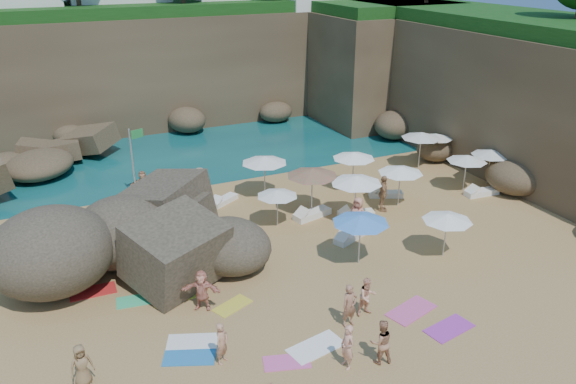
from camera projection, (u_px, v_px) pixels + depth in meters
name	position (u px, v px, depth m)	size (l,w,h in m)	color
ground	(275.00, 270.00, 23.19)	(120.00, 120.00, 0.00)	tan
seawater	(135.00, 106.00, 48.24)	(120.00, 120.00, 0.00)	#0C4751
cliff_back	(169.00, 67.00, 43.27)	(44.00, 8.00, 8.00)	brown
cliff_right	(498.00, 91.00, 35.64)	(8.00, 30.00, 8.00)	brown
cliff_corner	(369.00, 63.00, 44.89)	(10.00, 12.00, 8.00)	brown
rock_outcrop	(121.00, 272.00, 23.07)	(8.89, 6.67, 3.55)	brown
flag_pole	(134.00, 155.00, 28.89)	(0.75, 0.29, 3.92)	silver
parasol_0	(277.00, 193.00, 26.32)	(1.97, 1.97, 1.86)	silver
parasol_1	(264.00, 160.00, 29.38)	(2.44, 2.44, 2.30)	silver
parasol_2	(467.00, 158.00, 30.28)	(2.16, 2.16, 2.04)	silver
parasol_3	(436.00, 136.00, 34.35)	(2.03, 2.03, 1.92)	silver
parasol_4	(401.00, 170.00, 28.37)	(2.29, 2.29, 2.17)	silver
parasol_5	(354.00, 155.00, 30.29)	(2.32, 2.32, 2.20)	silver
parasol_6	(312.00, 172.00, 27.40)	(2.56, 2.56, 2.42)	silver
parasol_7	(421.00, 135.00, 33.50)	(2.38, 2.38, 2.25)	silver
parasol_8	(491.00, 152.00, 31.15)	(2.17, 2.17, 2.05)	silver
parasol_9	(447.00, 217.00, 23.58)	(2.13, 2.13, 2.01)	silver
parasol_10	(361.00, 219.00, 22.93)	(2.38, 2.38, 2.25)	silver
parasol_11	(356.00, 179.00, 26.66)	(2.50, 2.50, 2.37)	silver
lounger_0	(224.00, 200.00, 29.43)	(1.68, 0.56, 0.26)	white
lounger_1	(312.00, 214.00, 27.80)	(1.99, 0.66, 0.31)	white
lounger_2	(482.00, 192.00, 30.37)	(1.90, 0.63, 0.30)	white
lounger_3	(356.00, 214.00, 27.87)	(1.78, 0.59, 0.28)	white
lounger_4	(386.00, 194.00, 30.17)	(1.80, 0.60, 0.28)	silver
lounger_5	(350.00, 237.00, 25.64)	(1.77, 0.59, 0.28)	silver
towel_1	(287.00, 362.00, 17.95)	(1.50, 0.75, 0.03)	#E258A2
towel_3	(138.00, 300.00, 21.16)	(1.58, 0.79, 0.03)	#37C080
towel_4	(232.00, 306.00, 20.83)	(1.46, 0.73, 0.03)	gold
towel_5	(192.00, 342.00, 18.90)	(1.69, 0.84, 0.03)	white
towel_6	(449.00, 328.00, 19.57)	(1.77, 0.88, 0.03)	purple
towel_7	(93.00, 292.00, 21.70)	(1.73, 0.86, 0.03)	red
towel_8	(189.00, 357.00, 18.18)	(1.67, 0.84, 0.03)	#2276BA
towel_9	(411.00, 310.00, 20.54)	(1.92, 0.96, 0.03)	#DA5496
towel_11	(180.00, 270.00, 23.14)	(1.92, 0.96, 0.03)	#37C26A
towel_12	(177.00, 295.00, 21.47)	(1.93, 0.96, 0.03)	#D0D738
towel_13	(316.00, 347.00, 18.64)	(1.90, 0.95, 0.03)	white
person_stand_0	(222.00, 343.00, 17.70)	(0.53, 0.35, 1.46)	tan
person_stand_1	(381.00, 342.00, 17.69)	(0.75, 0.59, 1.55)	#B17958
person_stand_2	(200.00, 185.00, 29.33)	(1.20, 0.49, 1.86)	tan
person_stand_3	(383.00, 194.00, 28.18)	(1.12, 0.47, 1.91)	#A57952
person_stand_4	(357.00, 215.00, 25.97)	(0.87, 0.48, 1.78)	tan
person_stand_5	(143.00, 184.00, 29.93)	(1.36, 0.39, 1.47)	#AD7A56
person_stand_6	(347.00, 347.00, 17.48)	(0.56, 0.37, 1.53)	#E59E82
person_lie_2	(84.00, 381.00, 16.92)	(0.70, 1.43, 0.38)	olive
person_lie_3	(203.00, 304.00, 20.58)	(1.46, 1.57, 0.42)	tan
person_lie_4	(349.00, 321.00, 19.68)	(0.58, 1.59, 0.38)	#A16A50
person_lie_5	(366.00, 308.00, 20.24)	(0.71, 1.46, 0.55)	#EAA685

